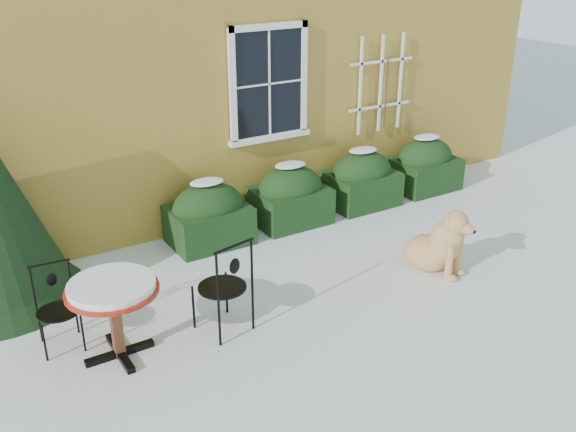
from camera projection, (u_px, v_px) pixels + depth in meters
ground at (336, 323)px, 6.96m from camera, size 80.00×80.00×0.00m
hedge_row at (327, 188)px, 9.58m from camera, size 4.95×0.80×0.91m
bistro_table at (113, 295)px, 6.15m from camera, size 0.90×0.90×0.84m
patio_chair_near at (225, 286)px, 6.63m from camera, size 0.57×0.56×1.07m
patio_chair_far at (57, 307)px, 6.43m from camera, size 0.43×0.42×0.88m
dog at (439, 245)px, 7.91m from camera, size 0.71×1.00×0.89m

